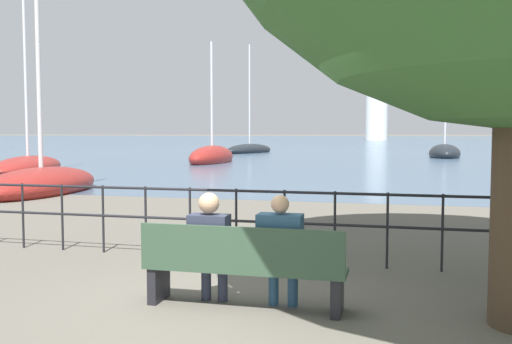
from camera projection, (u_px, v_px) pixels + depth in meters
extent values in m
plane|color=#605B51|center=(245.00, 307.00, 6.10)|extent=(1000.00, 1000.00, 0.00)
cube|color=#47607A|center=(395.00, 139.00, 160.21)|extent=(600.00, 300.00, 0.01)
cube|color=#334C38|center=(244.00, 268.00, 6.07)|extent=(2.18, 0.45, 0.05)
cube|color=#334C38|center=(239.00, 249.00, 5.86)|extent=(2.18, 0.04, 0.45)
cube|color=black|center=(159.00, 283.00, 6.33)|extent=(0.10, 0.41, 0.40)
cube|color=black|center=(337.00, 295.00, 5.84)|extent=(0.10, 0.41, 0.40)
cylinder|color=#2D3347|center=(206.00, 280.00, 6.35)|extent=(0.11, 0.11, 0.45)
cylinder|color=#2D3347|center=(223.00, 281.00, 6.31)|extent=(0.11, 0.11, 0.45)
cube|color=#2D3347|center=(212.00, 258.00, 6.23)|extent=(0.36, 0.26, 0.14)
cube|color=#2D3347|center=(209.00, 239.00, 6.13)|extent=(0.43, 0.24, 0.54)
sphere|color=tan|center=(209.00, 203.00, 6.10)|extent=(0.23, 0.23, 0.23)
cylinder|color=navy|center=(274.00, 284.00, 6.17)|extent=(0.11, 0.11, 0.45)
cylinder|color=navy|center=(293.00, 286.00, 6.11)|extent=(0.11, 0.11, 0.45)
cube|color=navy|center=(282.00, 262.00, 6.04)|extent=(0.40, 0.26, 0.14)
cube|color=navy|center=(280.00, 241.00, 5.94)|extent=(0.47, 0.24, 0.57)
sphere|color=tan|center=(280.00, 204.00, 5.91)|extent=(0.19, 0.19, 0.19)
cylinder|color=black|center=(23.00, 216.00, 9.21)|extent=(0.04, 0.04, 1.05)
cylinder|color=black|center=(62.00, 217.00, 9.03)|extent=(0.04, 0.04, 1.05)
cylinder|color=black|center=(103.00, 219.00, 8.85)|extent=(0.04, 0.04, 1.05)
cylinder|color=black|center=(146.00, 221.00, 8.68)|extent=(0.04, 0.04, 1.05)
cylinder|color=black|center=(190.00, 223.00, 8.50)|extent=(0.04, 0.04, 1.05)
cylinder|color=black|center=(236.00, 224.00, 8.32)|extent=(0.04, 0.04, 1.05)
cylinder|color=black|center=(284.00, 226.00, 8.15)|extent=(0.04, 0.04, 1.05)
cylinder|color=black|center=(335.00, 229.00, 7.97)|extent=(0.04, 0.04, 1.05)
cylinder|color=black|center=(387.00, 231.00, 7.80)|extent=(0.04, 0.04, 1.05)
cylinder|color=black|center=(442.00, 233.00, 7.62)|extent=(0.04, 0.04, 1.05)
cylinder|color=black|center=(500.00, 235.00, 7.44)|extent=(0.04, 0.04, 1.05)
cylinder|color=black|center=(285.00, 192.00, 8.11)|extent=(11.49, 0.04, 0.04)
cylinder|color=black|center=(284.00, 223.00, 8.14)|extent=(11.49, 0.04, 0.04)
ellipsoid|color=maroon|center=(28.00, 167.00, 27.25)|extent=(4.42, 7.29, 1.07)
cylinder|color=silver|center=(25.00, 56.00, 26.89)|extent=(0.14, 0.14, 9.90)
ellipsoid|color=maroon|center=(41.00, 185.00, 17.73)|extent=(2.93, 5.98, 1.13)
cylinder|color=silver|center=(38.00, 44.00, 17.43)|extent=(0.14, 0.14, 8.03)
ellipsoid|color=black|center=(444.00, 154.00, 42.88)|extent=(2.35, 5.61, 1.43)
cylinder|color=silver|center=(446.00, 71.00, 42.45)|extent=(0.14, 0.14, 11.48)
ellipsoid|color=maroon|center=(212.00, 158.00, 35.36)|extent=(2.04, 6.46, 1.52)
cylinder|color=silver|center=(212.00, 96.00, 35.10)|extent=(0.14, 0.14, 6.67)
ellipsoid|color=black|center=(250.00, 150.00, 52.58)|extent=(4.09, 7.29, 1.18)
cylinder|color=silver|center=(249.00, 96.00, 52.24)|extent=(0.14, 0.14, 9.30)
cylinder|color=white|center=(377.00, 105.00, 138.34)|extent=(5.29, 5.29, 16.96)
cylinder|color=#2D2D33|center=(377.00, 66.00, 137.68)|extent=(3.70, 3.70, 2.07)
cone|color=#4C1E19|center=(377.00, 58.00, 137.55)|extent=(4.23, 4.23, 1.66)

